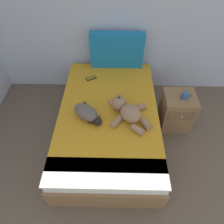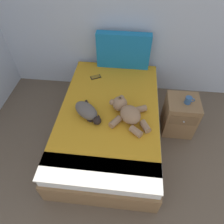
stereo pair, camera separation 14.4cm
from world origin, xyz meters
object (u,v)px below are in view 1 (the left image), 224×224
cat (87,113)px  mug (185,96)px  teddy_bear (127,111)px  patterned_cushion (117,50)px  cell_phone (91,78)px  nightstand (177,111)px  bed (109,122)px

cat → mug: bearing=14.9°
mug → teddy_bear: bearing=-158.9°
patterned_cushion → mug: (0.88, -0.74, -0.19)m
cell_phone → nightstand: size_ratio=0.30×
cat → cell_phone: 0.74m
nightstand → mug: mug is taller
teddy_bear → nightstand: (0.72, 0.31, -0.33)m
bed → nightstand: size_ratio=3.70×
cat → nightstand: 1.28m
cat → cell_phone: cat is taller
teddy_bear → mug: 0.80m
cat → patterned_cushion: bearing=72.2°
cat → teddy_bear: 0.47m
teddy_bear → mug: teddy_bear is taller
cat → mug: 1.26m
bed → patterned_cushion: (0.09, 0.92, 0.53)m
cat → bed: bearing=29.6°
patterned_cushion → cell_phone: patterned_cushion is taller
patterned_cushion → mug: patterned_cushion is taller
patterned_cushion → mug: bearing=-40.1°
patterned_cushion → cell_phone: (-0.37, -0.32, -0.26)m
cell_phone → teddy_bear: bearing=-54.9°
cell_phone → nightstand: nightstand is taller
nightstand → teddy_bear: bearing=-156.4°
bed → nightstand: 0.96m
nightstand → cell_phone: bearing=162.1°
teddy_bear → cell_phone: bearing=125.1°
cell_phone → mug: bearing=-18.5°
nightstand → patterned_cushion: bearing=139.9°
cat → teddy_bear: size_ratio=0.72×
teddy_bear → nightstand: bearing=23.6°
patterned_cushion → nightstand: 1.22m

